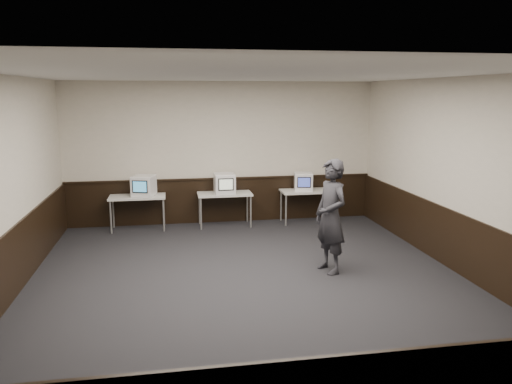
# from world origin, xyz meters

# --- Properties ---
(floor) EXTENTS (8.00, 8.00, 0.00)m
(floor) POSITION_xyz_m (0.00, 0.00, 0.00)
(floor) COLOR black
(floor) RESTS_ON ground
(ceiling) EXTENTS (8.00, 8.00, 0.00)m
(ceiling) POSITION_xyz_m (0.00, 0.00, 3.20)
(ceiling) COLOR white
(ceiling) RESTS_ON back_wall
(back_wall) EXTENTS (7.00, 0.00, 7.00)m
(back_wall) POSITION_xyz_m (0.00, 4.00, 1.60)
(back_wall) COLOR beige
(back_wall) RESTS_ON ground
(front_wall) EXTENTS (7.00, 0.00, 7.00)m
(front_wall) POSITION_xyz_m (0.00, -4.00, 1.60)
(front_wall) COLOR beige
(front_wall) RESTS_ON ground
(left_wall) EXTENTS (0.00, 8.00, 8.00)m
(left_wall) POSITION_xyz_m (-3.50, 0.00, 1.60)
(left_wall) COLOR beige
(left_wall) RESTS_ON ground
(right_wall) EXTENTS (0.00, 8.00, 8.00)m
(right_wall) POSITION_xyz_m (3.50, 0.00, 1.60)
(right_wall) COLOR beige
(right_wall) RESTS_ON ground
(wainscot_back) EXTENTS (6.98, 0.04, 1.00)m
(wainscot_back) POSITION_xyz_m (0.00, 3.98, 0.50)
(wainscot_back) COLOR black
(wainscot_back) RESTS_ON back_wall
(wainscot_left) EXTENTS (0.04, 7.98, 1.00)m
(wainscot_left) POSITION_xyz_m (-3.48, 0.00, 0.50)
(wainscot_left) COLOR black
(wainscot_left) RESTS_ON left_wall
(wainscot_right) EXTENTS (0.04, 7.98, 1.00)m
(wainscot_right) POSITION_xyz_m (3.48, 0.00, 0.50)
(wainscot_right) COLOR black
(wainscot_right) RESTS_ON right_wall
(wainscot_rail) EXTENTS (6.98, 0.06, 0.04)m
(wainscot_rail) POSITION_xyz_m (0.00, 3.96, 1.02)
(wainscot_rail) COLOR black
(wainscot_rail) RESTS_ON wainscot_back
(desk_left) EXTENTS (1.20, 0.60, 0.75)m
(desk_left) POSITION_xyz_m (-1.90, 3.60, 0.68)
(desk_left) COLOR silver
(desk_left) RESTS_ON ground
(desk_center) EXTENTS (1.20, 0.60, 0.75)m
(desk_center) POSITION_xyz_m (0.00, 3.60, 0.68)
(desk_center) COLOR silver
(desk_center) RESTS_ON ground
(desk_right) EXTENTS (1.20, 0.60, 0.75)m
(desk_right) POSITION_xyz_m (1.90, 3.60, 0.68)
(desk_right) COLOR silver
(desk_right) RESTS_ON ground
(emac_left) EXTENTS (0.56, 0.58, 0.45)m
(emac_left) POSITION_xyz_m (-1.75, 3.59, 0.97)
(emac_left) COLOR white
(emac_left) RESTS_ON desk_left
(emac_center) EXTENTS (0.46, 0.49, 0.45)m
(emac_center) POSITION_xyz_m (-0.00, 3.55, 0.97)
(emac_center) COLOR white
(emac_center) RESTS_ON desk_center
(emac_right) EXTENTS (0.48, 0.49, 0.41)m
(emac_right) POSITION_xyz_m (1.81, 3.60, 0.95)
(emac_right) COLOR white
(emac_right) RESTS_ON desk_right
(person) EXTENTS (0.63, 0.79, 1.89)m
(person) POSITION_xyz_m (1.40, 0.37, 0.95)
(person) COLOR #25242A
(person) RESTS_ON ground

